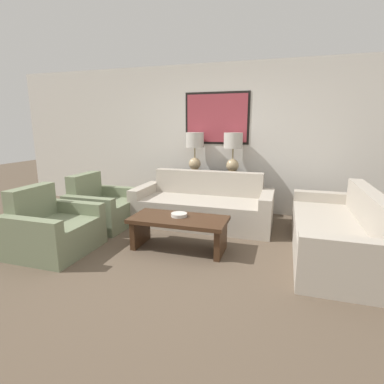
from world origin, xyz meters
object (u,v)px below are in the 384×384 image
at_px(console_table, 213,192).
at_px(couch_by_side, 337,233).
at_px(armchair_near_back_wall, 102,209).
at_px(table_lamp_left, 195,147).
at_px(coffee_table, 179,226).
at_px(armchair_near_camera, 53,230).
at_px(table_lamp_right, 233,148).
at_px(decorative_bowl, 179,215).
at_px(couch_by_back_wall, 203,207).

bearing_deg(console_table, couch_by_side, -35.84).
xyz_separation_m(couch_by_side, armchair_near_back_wall, (-3.42, 0.12, -0.00)).
xyz_separation_m(table_lamp_left, couch_by_side, (2.25, -1.37, -0.91)).
xyz_separation_m(couch_by_side, coffee_table, (-1.92, -0.41, 0.03)).
bearing_deg(armchair_near_camera, table_lamp_right, 51.19).
height_order(console_table, armchair_near_back_wall, armchair_near_back_wall).
height_order(table_lamp_right, decorative_bowl, table_lamp_right).
distance_m(table_lamp_right, armchair_near_back_wall, 2.43).
distance_m(table_lamp_left, decorative_bowl, 1.91).
bearing_deg(table_lamp_left, table_lamp_right, 0.00).
bearing_deg(table_lamp_left, decorative_bowl, -79.73).
relative_size(coffee_table, decorative_bowl, 5.95).
distance_m(table_lamp_left, coffee_table, 2.02).
height_order(coffee_table, armchair_near_back_wall, armchair_near_back_wall).
bearing_deg(table_lamp_right, console_table, 180.00).
height_order(couch_by_side, armchair_near_camera, same).
relative_size(table_lamp_left, coffee_table, 0.57).
xyz_separation_m(console_table, table_lamp_left, (-0.35, 0.00, 0.81)).
xyz_separation_m(couch_by_back_wall, armchair_near_back_wall, (-1.52, -0.56, -0.00)).
xyz_separation_m(table_lamp_right, couch_by_side, (1.55, -1.37, -0.91)).
relative_size(couch_by_side, coffee_table, 1.78).
distance_m(couch_by_side, coffee_table, 1.96).
relative_size(decorative_bowl, armchair_near_camera, 0.22).
distance_m(table_lamp_left, armchair_near_back_wall, 1.94).
bearing_deg(console_table, table_lamp_left, 180.00).
height_order(couch_by_back_wall, couch_by_side, same).
xyz_separation_m(coffee_table, decorative_bowl, (-0.01, 0.05, 0.13)).
distance_m(table_lamp_left, armchair_near_camera, 2.75).
bearing_deg(couch_by_side, coffee_table, -167.81).
xyz_separation_m(table_lamp_right, coffee_table, (-0.37, -1.79, -0.88)).
height_order(couch_by_back_wall, armchair_near_camera, same).
distance_m(console_table, armchair_near_camera, 2.77).
xyz_separation_m(couch_by_side, decorative_bowl, (-1.93, -0.36, 0.17)).
xyz_separation_m(table_lamp_right, armchair_near_camera, (-1.87, -2.32, -0.91)).
distance_m(console_table, decorative_bowl, 1.74).
bearing_deg(couch_by_back_wall, couch_by_side, -19.75).
distance_m(coffee_table, decorative_bowl, 0.14).
xyz_separation_m(armchair_near_back_wall, armchair_near_camera, (0.00, -1.07, 0.00)).
bearing_deg(console_table, coffee_table, -90.62).
bearing_deg(console_table, armchair_near_back_wall, -140.47).
distance_m(decorative_bowl, armchair_near_camera, 1.61).
distance_m(console_table, armchair_near_back_wall, 1.97).
bearing_deg(decorative_bowl, coffee_table, -75.07).
relative_size(table_lamp_right, armchair_near_camera, 0.74).
height_order(table_lamp_left, table_lamp_right, same).
bearing_deg(decorative_bowl, table_lamp_right, 77.63).
bearing_deg(couch_by_side, decorative_bowl, -169.35).
xyz_separation_m(table_lamp_left, coffee_table, (0.33, -1.79, -0.88)).
bearing_deg(table_lamp_left, console_table, 0.00).
bearing_deg(table_lamp_right, armchair_near_back_wall, -146.12).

